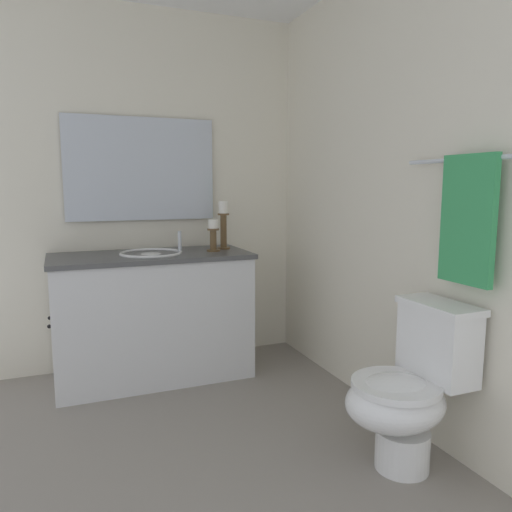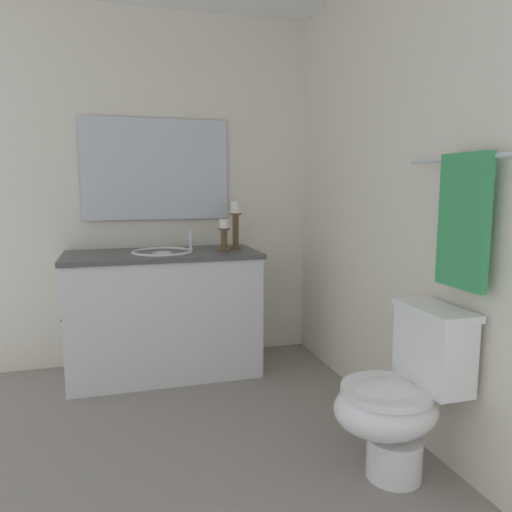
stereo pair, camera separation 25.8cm
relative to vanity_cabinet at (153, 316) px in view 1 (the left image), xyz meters
The scene contains 11 objects.
floor 1.11m from the vanity_cabinet, ahead, with size 2.71×2.42×0.02m, color gray.
wall_back 1.73m from the vanity_cabinet, 47.80° to the left, with size 2.71×0.04×2.45m, color silver.
wall_left 0.88m from the vanity_cabinet, 166.45° to the right, with size 0.04×2.42×2.45m, color silver.
vanity_cabinet is the anchor object (origin of this frame).
sink_basin 0.37m from the vanity_cabinet, 90.00° to the left, with size 0.40×0.40×0.24m.
mirror 1.00m from the vanity_cabinet, behind, with size 0.02×1.01×0.69m, color silver.
candle_holder_tall 0.78m from the vanity_cabinet, 96.90° to the left, with size 0.09×0.09×0.33m.
candle_holder_short 0.66m from the vanity_cabinet, 85.28° to the left, with size 0.09×0.09×0.21m.
toilet 1.72m from the vanity_cabinet, 29.62° to the left, with size 0.39×0.54×0.75m.
towel_bar 2.13m from the vanity_cabinet, 34.28° to the left, with size 0.02×0.02×0.80m, color silver.
towel_near_vanity 2.02m from the vanity_cabinet, 33.84° to the left, with size 0.28×0.03×0.55m, color #389E59.
Camera 1 is at (2.12, -0.46, 1.26)m, focal length 34.30 mm.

